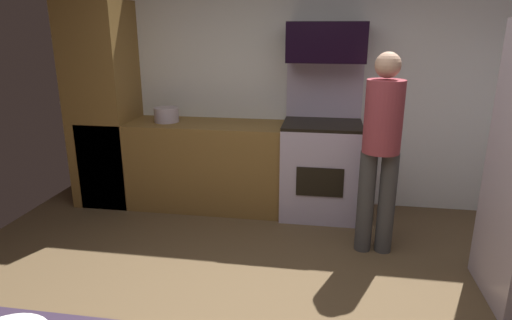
{
  "coord_description": "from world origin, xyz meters",
  "views": [
    {
      "loc": [
        0.41,
        -2.25,
        1.84
      ],
      "look_at": [
        -0.01,
        0.3,
        1.05
      ],
      "focal_mm": 30.62,
      "sensor_mm": 36.0,
      "label": 1
    }
  ],
  "objects_px": {
    "oven_range": "(321,165)",
    "stock_pot": "(166,115)",
    "microwave": "(326,42)",
    "person_cook": "(381,145)"
  },
  "relations": [
    {
      "from": "oven_range",
      "to": "stock_pot",
      "type": "bearing_deg",
      "value": 179.8
    },
    {
      "from": "oven_range",
      "to": "stock_pot",
      "type": "height_order",
      "value": "oven_range"
    },
    {
      "from": "microwave",
      "to": "stock_pot",
      "type": "bearing_deg",
      "value": -177.13
    },
    {
      "from": "oven_range",
      "to": "microwave",
      "type": "xyz_separation_m",
      "value": [
        -0.0,
        0.09,
        1.19
      ]
    },
    {
      "from": "microwave",
      "to": "person_cook",
      "type": "bearing_deg",
      "value": -59.79
    },
    {
      "from": "stock_pot",
      "to": "person_cook",
      "type": "bearing_deg",
      "value": -19.58
    },
    {
      "from": "person_cook",
      "to": "oven_range",
      "type": "bearing_deg",
      "value": 123.04
    },
    {
      "from": "person_cook",
      "to": "stock_pot",
      "type": "relative_size",
      "value": 6.6
    },
    {
      "from": "microwave",
      "to": "stock_pot",
      "type": "height_order",
      "value": "microwave"
    },
    {
      "from": "oven_range",
      "to": "microwave",
      "type": "height_order",
      "value": "microwave"
    }
  ]
}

